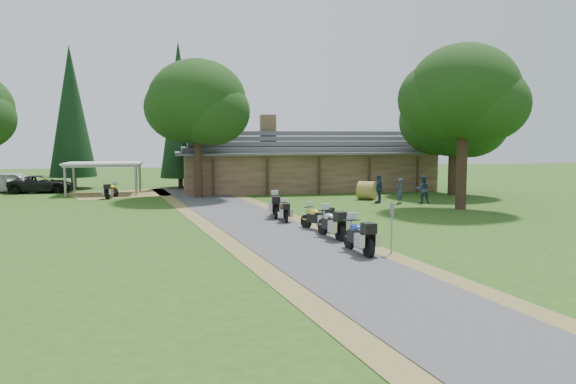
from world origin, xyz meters
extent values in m
plane|color=#294814|center=(0.00, 0.00, 0.00)|extent=(120.00, 120.00, 0.00)
plane|color=#414144|center=(-0.50, 4.00, 0.00)|extent=(51.95, 51.95, 0.00)
imported|color=silver|center=(-17.03, 25.77, 1.03)|extent=(3.45, 6.48, 2.06)
imported|color=black|center=(-15.01, 25.27, 1.01)|extent=(2.27, 5.30, 2.03)
imported|color=navy|center=(9.62, 12.65, 0.98)|extent=(0.68, 0.67, 1.96)
imported|color=navy|center=(11.33, 12.78, 1.08)|extent=(0.69, 0.55, 2.15)
imported|color=navy|center=(8.51, 13.46, 1.11)|extent=(0.76, 0.78, 2.23)
cylinder|color=olive|center=(8.42, 15.53, 0.64)|extent=(1.71, 1.73, 1.28)
cone|color=black|center=(-4.25, 27.31, 6.23)|extent=(3.39, 3.39, 12.46)
cone|color=black|center=(-13.13, 28.43, 5.99)|extent=(3.85, 3.85, 11.99)
camera|label=1|loc=(-4.94, -21.65, 4.43)|focal=35.00mm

